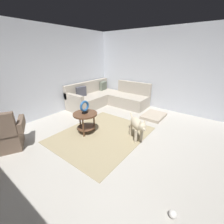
# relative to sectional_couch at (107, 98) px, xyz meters

# --- Properties ---
(ground_plane) EXTENTS (6.00, 6.00, 0.10)m
(ground_plane) POSITION_rel_sectional_couch_xyz_m (-1.99, -2.02, -0.34)
(ground_plane) COLOR #B7B2A8
(wall_back) EXTENTS (6.00, 0.12, 2.70)m
(wall_back) POSITION_rel_sectional_couch_xyz_m (-1.99, 0.92, 1.06)
(wall_back) COLOR silver
(wall_back) RESTS_ON ground_plane
(wall_right) EXTENTS (0.12, 6.00, 2.70)m
(wall_right) POSITION_rel_sectional_couch_xyz_m (0.95, -2.02, 1.06)
(wall_right) COLOR silver
(wall_right) RESTS_ON ground_plane
(area_rug) EXTENTS (2.30, 1.90, 0.01)m
(area_rug) POSITION_rel_sectional_couch_xyz_m (-1.84, -1.32, -0.28)
(area_rug) COLOR tan
(area_rug) RESTS_ON ground_plane
(sectional_couch) EXTENTS (2.20, 2.25, 0.88)m
(sectional_couch) POSITION_rel_sectional_couch_xyz_m (0.00, 0.00, 0.00)
(sectional_couch) COLOR #B2A899
(sectional_couch) RESTS_ON ground_plane
(armchair) EXTENTS (0.99, 0.90, 0.88)m
(armchair) POSITION_rel_sectional_couch_xyz_m (-3.50, -0.08, 0.03)
(armchair) COLOR brown
(armchair) RESTS_ON ground_plane
(side_table) EXTENTS (0.60, 0.60, 0.54)m
(side_table) POSITION_rel_sectional_couch_xyz_m (-1.98, -0.93, 0.13)
(side_table) COLOR brown
(side_table) RESTS_ON ground_plane
(torus_sculpture) EXTENTS (0.28, 0.08, 0.33)m
(torus_sculpture) POSITION_rel_sectional_couch_xyz_m (-1.98, -0.93, 0.42)
(torus_sculpture) COLOR black
(torus_sculpture) RESTS_ON side_table
(dog_bed_mat) EXTENTS (0.80, 0.60, 0.09)m
(dog_bed_mat) POSITION_rel_sectional_couch_xyz_m (-0.01, -1.94, -0.24)
(dog_bed_mat) COLOR #B2A38E
(dog_bed_mat) RESTS_ON ground_plane
(dog) EXTENTS (0.57, 0.69, 0.63)m
(dog) POSITION_rel_sectional_couch_xyz_m (-1.49, -2.12, 0.09)
(dog) COLOR beige
(dog) RESTS_ON ground_plane
(dog_toy_ball) EXTENTS (0.10, 0.10, 0.10)m
(dog_toy_ball) POSITION_rel_sectional_couch_xyz_m (-2.81, -3.35, -0.24)
(dog_toy_ball) COLOR silver
(dog_toy_ball) RESTS_ON ground_plane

